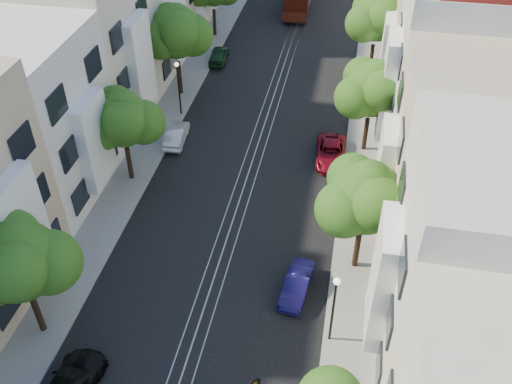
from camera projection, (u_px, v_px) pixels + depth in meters
The scene contains 21 objects.
ground at pixel (278, 84), 46.04m from camera, with size 200.00×200.00×0.00m, color black.
sidewalk_east at pixel (368, 92), 44.95m from camera, with size 2.50×80.00×0.12m, color gray.
sidewalk_west at pixel (191, 75), 47.05m from camera, with size 2.50×80.00×0.12m, color gray.
rail_left at pixel (271, 83), 46.11m from camera, with size 0.06×80.00×0.02m, color gray.
rail_slot at pixel (278, 84), 46.03m from camera, with size 0.06×80.00×0.02m, color gray.
rail_right at pixel (284, 84), 45.95m from camera, with size 0.06×80.00×0.02m, color gray.
lane_line at pixel (278, 84), 46.04m from camera, with size 0.08×80.00×0.01m, color tan.
townhouses_east at pixel (442, 35), 40.96m from camera, with size 7.75×72.00×12.00m.
townhouses_west at pixel (129, 13), 44.46m from camera, with size 7.75×72.00×11.76m.
tree_e_b at pixel (366, 199), 27.56m from camera, with size 4.93×4.08×6.68m.
tree_e_c at pixel (373, 91), 35.98m from camera, with size 4.84×3.99×6.52m.
tree_e_d at pixel (378, 18), 44.15m from camera, with size 5.01×4.16×6.85m.
tree_w_a at pixel (19, 262), 24.33m from camera, with size 4.93×4.08×6.68m.
tree_w_b at pixel (123, 121), 33.64m from camera, with size 4.72×3.87×6.27m.
tree_w_c at pixel (176, 33), 41.55m from camera, with size 5.13×4.28×7.09m.
lamp_east at pixel (334, 301), 25.12m from camera, with size 0.32×0.32×4.16m.
lamp_west at pixel (178, 81), 40.59m from camera, with size 0.32×0.32×4.16m.
parked_car_e_mid at pixel (297, 285), 28.85m from camera, with size 1.18×3.39×1.12m, color #110D41.
parked_car_e_far at pixel (331, 153), 37.66m from camera, with size 1.95×4.22×1.17m, color maroon.
parked_car_w_mid at pixel (176, 135), 39.33m from camera, with size 1.21×3.46×1.14m, color silver.
parked_car_w_far at pixel (219, 55), 48.69m from camera, with size 1.44×3.57×1.22m, color #15361B.
Camera 1 is at (5.96, -12.69, 22.53)m, focal length 40.00 mm.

